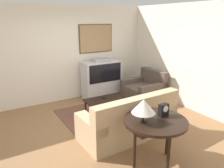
% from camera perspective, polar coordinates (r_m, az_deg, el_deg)
% --- Properties ---
extents(ground_plane, '(12.00, 12.00, 0.00)m').
position_cam_1_polar(ground_plane, '(4.89, -3.73, -11.52)').
color(ground_plane, '#8E6642').
extents(wall_back, '(12.00, 0.10, 2.70)m').
position_cam_1_polar(wall_back, '(6.36, -12.79, 7.67)').
color(wall_back, silver).
rests_on(wall_back, ground_plane).
extents(wall_right, '(0.06, 12.00, 2.70)m').
position_cam_1_polar(wall_right, '(6.06, 18.81, 6.70)').
color(wall_right, silver).
rests_on(wall_right, ground_plane).
extents(area_rug, '(2.22, 1.60, 0.01)m').
position_cam_1_polar(area_rug, '(5.65, -1.80, -7.38)').
color(area_rug, brown).
rests_on(area_rug, ground_plane).
extents(tv, '(1.15, 0.51, 1.19)m').
position_cam_1_polar(tv, '(6.60, -2.74, 1.34)').
color(tv, silver).
rests_on(tv, ground_plane).
extents(couch, '(1.99, 0.95, 0.92)m').
position_cam_1_polar(couch, '(4.47, 4.58, -9.81)').
color(couch, tan).
rests_on(couch, ground_plane).
extents(armchair, '(1.02, 1.02, 0.87)m').
position_cam_1_polar(armchair, '(6.47, 8.41, -1.70)').
color(armchair, brown).
rests_on(armchair, ground_plane).
extents(coffee_table, '(1.06, 0.54, 0.41)m').
position_cam_1_polar(coffee_table, '(5.44, -1.39, -4.25)').
color(coffee_table, black).
rests_on(coffee_table, ground_plane).
extents(console_table, '(1.01, 1.01, 0.78)m').
position_cam_1_polar(console_table, '(3.58, 11.26, -10.16)').
color(console_table, black).
rests_on(console_table, ground_plane).
extents(table_lamp, '(0.37, 0.37, 0.37)m').
position_cam_1_polar(table_lamp, '(3.34, 8.25, -5.79)').
color(table_lamp, black).
rests_on(table_lamp, console_table).
extents(mantel_clock, '(0.16, 0.10, 0.21)m').
position_cam_1_polar(mantel_clock, '(3.67, 13.31, -6.62)').
color(mantel_clock, black).
rests_on(mantel_clock, console_table).
extents(remote, '(0.08, 0.17, 0.02)m').
position_cam_1_polar(remote, '(5.44, -2.23, -3.69)').
color(remote, black).
rests_on(remote, coffee_table).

